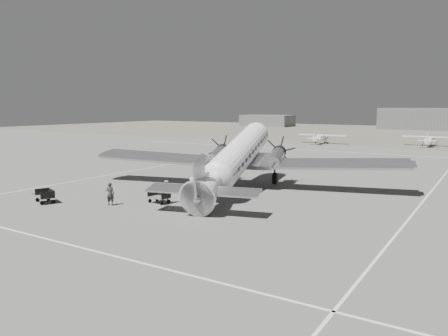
# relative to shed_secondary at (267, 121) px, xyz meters

# --- Properties ---
(ground) EXTENTS (260.00, 260.00, 0.00)m
(ground) POSITION_rel_shed_secondary_xyz_m (55.00, -115.00, -2.00)
(ground) COLOR slate
(ground) RESTS_ON ground
(taxi_line_near) EXTENTS (60.00, 0.15, 0.01)m
(taxi_line_near) POSITION_rel_shed_secondary_xyz_m (55.00, -129.00, -1.99)
(taxi_line_near) COLOR silver
(taxi_line_near) RESTS_ON ground
(taxi_line_right) EXTENTS (0.15, 80.00, 0.01)m
(taxi_line_right) POSITION_rel_shed_secondary_xyz_m (67.00, -115.00, -1.99)
(taxi_line_right) COLOR silver
(taxi_line_right) RESTS_ON ground
(taxi_line_left) EXTENTS (0.15, 60.00, 0.01)m
(taxi_line_left) POSITION_rel_shed_secondary_xyz_m (37.00, -105.00, -1.99)
(taxi_line_left) COLOR silver
(taxi_line_left) RESTS_ON ground
(taxi_line_horizon) EXTENTS (90.00, 0.15, 0.01)m
(taxi_line_horizon) POSITION_rel_shed_secondary_xyz_m (55.00, -75.00, -1.99)
(taxi_line_horizon) COLOR silver
(taxi_line_horizon) RESTS_ON ground
(grass_infield) EXTENTS (260.00, 90.00, 0.01)m
(grass_infield) POSITION_rel_shed_secondary_xyz_m (55.00, -20.00, -2.00)
(grass_infield) COLOR #5D5B4F
(grass_infield) RESTS_ON ground
(shed_secondary) EXTENTS (18.00, 10.00, 4.00)m
(shed_secondary) POSITION_rel_shed_secondary_xyz_m (0.00, 0.00, 0.00)
(shed_secondary) COLOR #5D5D5D
(shed_secondary) RESTS_ON ground
(dc3_airliner) EXTENTS (33.01, 26.81, 5.48)m
(dc3_airliner) POSITION_rel_shed_secondary_xyz_m (52.72, -111.55, 0.74)
(dc3_airliner) COLOR silver
(dc3_airliner) RESTS_ON ground
(light_plane_left) EXTENTS (9.79, 8.04, 1.98)m
(light_plane_left) POSITION_rel_shed_secondary_xyz_m (42.53, -62.00, -1.01)
(light_plane_left) COLOR white
(light_plane_left) RESTS_ON ground
(light_plane_right) EXTENTS (9.92, 8.10, 2.03)m
(light_plane_right) POSITION_rel_shed_secondary_xyz_m (61.09, -56.83, -0.98)
(light_plane_right) COLOR white
(light_plane_right) RESTS_ON ground
(baggage_cart_near) EXTENTS (1.77, 1.34, 0.93)m
(baggage_cart_near) POSITION_rel_shed_secondary_xyz_m (50.31, -118.85, -1.54)
(baggage_cart_near) COLOR #5D5D5D
(baggage_cart_near) RESTS_ON ground
(baggage_cart_far) EXTENTS (2.09, 1.80, 0.99)m
(baggage_cart_far) POSITION_rel_shed_secondary_xyz_m (43.00, -123.35, -1.50)
(baggage_cart_far) COLOR #5D5D5D
(baggage_cart_far) RESTS_ON ground
(ground_crew) EXTENTS (0.72, 0.60, 1.70)m
(ground_crew) POSITION_rel_shed_secondary_xyz_m (47.77, -121.31, -1.15)
(ground_crew) COLOR #292929
(ground_crew) RESTS_ON ground
(ramp_agent) EXTENTS (1.00, 1.07, 1.75)m
(ramp_agent) POSITION_rel_shed_secondary_xyz_m (50.88, -118.59, -1.13)
(ramp_agent) COLOR #B9B9B7
(ramp_agent) RESTS_ON ground
(passenger) EXTENTS (0.50, 0.77, 1.58)m
(passenger) POSITION_rel_shed_secondary_xyz_m (50.99, -115.59, -1.21)
(passenger) COLOR silver
(passenger) RESTS_ON ground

